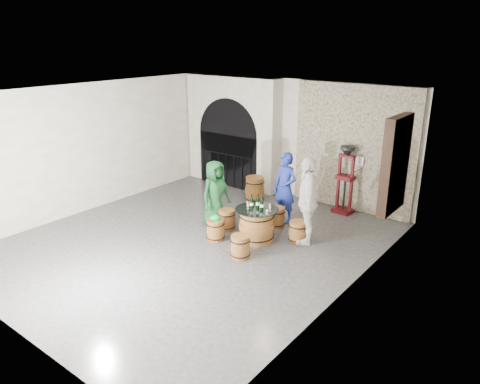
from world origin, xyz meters
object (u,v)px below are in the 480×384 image
Objects in this scene: barrel_table at (257,225)px; person_white at (307,201)px; wine_bottle_center at (262,204)px; wine_bottle_left at (252,203)px; side_barrel at (255,190)px; barrel_stool_left at (227,220)px; barrel_stool_near_left at (215,230)px; person_blue at (285,188)px; barrel_stool_far at (276,217)px; barrel_stool_right at (298,232)px; wine_bottle_right at (258,202)px; corking_press at (346,175)px; barrel_stool_near_right at (240,247)px; person_green at (215,194)px.

person_white is (0.91, 0.57, 0.59)m from barrel_table.
wine_bottle_left is at bearing -165.61° from wine_bottle_center.
barrel_table is 1.35× the size of side_barrel.
barrel_stool_near_left is at bearing -73.28° from barrel_stool_left.
person_blue is 2.44× the size of side_barrel.
barrel_stool_right is (0.84, -0.42, 0.00)m from barrel_stool_far.
person_white is at bearing 32.03° from barrel_table.
corking_press is (0.80, 2.63, 0.14)m from wine_bottle_right.
corking_press is at bearing 152.71° from person_white.
corking_press is (2.24, 0.75, 0.66)m from side_barrel.
side_barrel is (-0.75, 2.49, 0.11)m from barrel_stool_near_left.
wine_bottle_center reaches higher than barrel_stool_near_right.
barrel_stool_right is at bearing -88.84° from person_white.
person_blue is at bearing -115.65° from corking_press.
corking_press is at bearing 18.39° from side_barrel.
person_white reaches higher than person_blue.
person_green is at bearing -168.98° from barrel_stool_right.
wine_bottle_right is at bearing 41.01° from barrel_stool_near_left.
person_blue reaches higher than wine_bottle_center.
barrel_stool_right is at bearing -71.65° from person_green.
barrel_stool_far is 1.46× the size of wine_bottle_center.
barrel_stool_far is 1.80m from barrel_stool_near_right.
wine_bottle_center is at bearing 34.02° from barrel_stool_near_left.
barrel_stool_near_left is 1.46× the size of wine_bottle_right.
barrel_stool_right is at bearing 30.76° from wine_bottle_left.
wine_bottle_right is 2.75m from corking_press.
barrel_table is at bearing -88.84° from person_white.
wine_bottle_center is (0.23, 0.06, 0.00)m from wine_bottle_left.
side_barrel is (-1.58, 1.93, -0.52)m from wine_bottle_center.
person_white is (0.98, -0.33, 0.72)m from barrel_stool_far.
barrel_stool_near_left is 0.25× the size of person_white.
barrel_table is at bearing -172.17° from wine_bottle_center.
barrel_stool_far is 0.27× the size of corking_press.
wine_bottle_center is at bearing -18.23° from wine_bottle_right.
barrel_table is 0.50m from wine_bottle_right.
barrel_stool_near_right is 1.46× the size of wine_bottle_left.
corking_press is at bearing 73.89° from barrel_table.
person_blue is (-0.87, 0.81, 0.62)m from barrel_stool_right.
corking_press reaches higher than person_green.
corking_press is at bearing 81.19° from barrel_stool_near_right.
wine_bottle_right is (0.08, -1.23, 0.01)m from person_blue.
wine_bottle_center is (1.02, -0.05, 0.63)m from barrel_stool_left.
person_white is at bearing 30.94° from wine_bottle_left.
barrel_table is 2.00× the size of barrel_stool_left.
person_white reaches higher than barrel_stool_near_left.
barrel_stool_right is 2.34m from corking_press.
side_barrel is at bearing 129.34° from wine_bottle_center.
barrel_stool_near_right and barrel_stool_near_left have the same top height.
barrel_stool_near_right is 1.75m from person_white.
barrel_table is 2.91× the size of wine_bottle_left.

